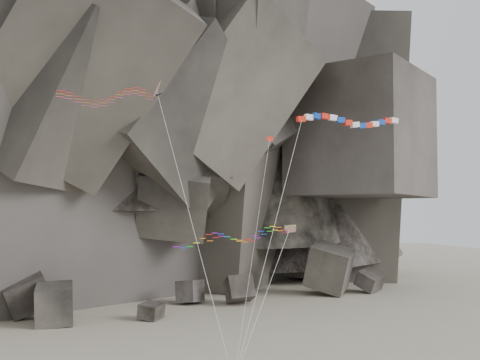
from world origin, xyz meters
name	(u,v)px	position (x,y,z in m)	size (l,w,h in m)	color
headland	(96,64)	(0.00, 70.00, 42.00)	(110.00, 70.00, 84.00)	#4F4940
boulder_field	(89,299)	(-7.39, 34.11, 2.47)	(87.90, 16.10, 9.41)	#47423F
delta_kite	(104,96)	(-11.70, 4.31, 24.40)	(12.72, 9.87, 24.67)	red
banner_kite	(349,122)	(10.89, 0.76, 22.97)	(19.85, 5.75, 22.12)	red
parafoil_kite	(230,237)	(-0.22, 3.79, 12.16)	(12.14, 8.39, 11.65)	yellow
pennant_kite	(264,175)	(1.64, 0.49, 17.74)	(6.35, 5.71, 19.71)	red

